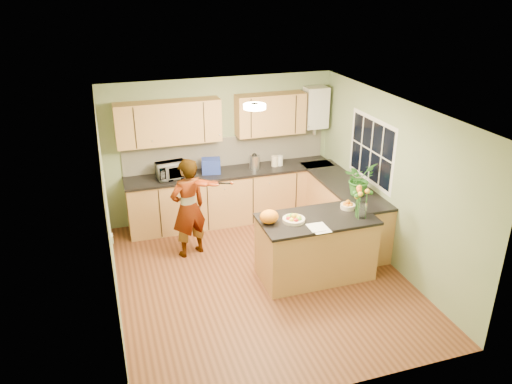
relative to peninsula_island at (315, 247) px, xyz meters
name	(u,v)px	position (x,y,z in m)	size (l,w,h in m)	color
floor	(261,278)	(-0.77, 0.16, -0.47)	(4.50, 4.50, 0.00)	#582E19
ceiling	(262,109)	(-0.77, 0.16, 2.03)	(4.00, 4.50, 0.02)	white
wall_back	(221,149)	(-0.77, 2.41, 0.78)	(4.00, 0.02, 2.50)	gray
wall_front	(335,291)	(-0.77, -2.09, 0.78)	(4.00, 0.02, 2.50)	gray
wall_left	(109,220)	(-2.77, 0.16, 0.78)	(0.02, 4.50, 2.50)	gray
wall_right	(391,182)	(1.23, 0.16, 0.78)	(0.02, 4.50, 2.50)	gray
back_counter	(232,196)	(-0.67, 2.11, 0.00)	(3.64, 0.62, 0.94)	#BA814A
right_counter	(342,209)	(0.93, 1.01, 0.00)	(0.62, 2.24, 0.94)	#BA814A
splashback	(227,151)	(-0.67, 2.39, 0.73)	(3.60, 0.02, 0.52)	silver
upper_cabinets	(212,119)	(-0.94, 2.24, 1.38)	(3.20, 0.34, 0.70)	#BA814A
boiler	(316,108)	(0.93, 2.25, 1.43)	(0.40, 0.30, 0.86)	silver
window_right	(371,150)	(1.23, 0.76, 1.08)	(0.01, 1.30, 1.05)	silver
light_switch	(112,238)	(-2.75, -0.44, 0.83)	(0.02, 0.09, 0.09)	silver
ceiling_lamp	(255,106)	(-0.77, 0.46, 1.99)	(0.30, 0.30, 0.07)	#FFEABF
peninsula_island	(315,247)	(0.00, 0.00, 0.00)	(1.63, 0.83, 0.93)	#BA814A
fruit_dish	(294,218)	(-0.35, 0.00, 0.51)	(0.31, 0.31, 0.11)	beige
orange_bowl	(348,205)	(0.55, 0.15, 0.52)	(0.21, 0.21, 0.12)	beige
flower_vase	(364,195)	(0.60, -0.18, 0.81)	(0.28, 0.28, 0.52)	silver
orange_bag	(269,217)	(-0.69, 0.05, 0.56)	(0.26, 0.22, 0.20)	orange
papers	(319,228)	(-0.10, -0.30, 0.47)	(0.23, 0.31, 0.01)	white
violinist	(188,208)	(-1.61, 1.16, 0.33)	(0.58, 0.38, 1.59)	tan
violin	(203,183)	(-1.41, 0.94, 0.80)	(0.61, 0.24, 0.12)	#511805
microwave	(172,171)	(-1.69, 2.09, 0.61)	(0.48, 0.33, 0.27)	silver
blue_box	(211,166)	(-1.02, 2.13, 0.60)	(0.31, 0.23, 0.25)	#213498
kettle	(254,162)	(-0.26, 2.08, 0.61)	(0.18, 0.18, 0.33)	silver
jar_cream	(275,161)	(0.13, 2.10, 0.56)	(0.12, 0.12, 0.18)	beige
jar_white	(280,161)	(0.23, 2.11, 0.56)	(0.11, 0.11, 0.17)	silver
potted_plant	(359,179)	(0.93, 0.55, 0.73)	(0.46, 0.40, 0.51)	#2D7125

